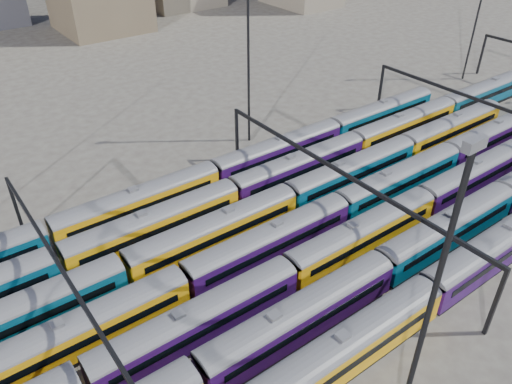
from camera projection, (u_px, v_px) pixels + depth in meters
ground at (266, 260)px, 54.44m from camera, size 500.00×500.00×0.00m
rake_0 at (428, 291)px, 46.59m from camera, size 128.69×3.14×5.29m
rake_1 at (197, 375)px, 39.00m from camera, size 127.51×3.11×5.24m
rake_2 at (289, 271)px, 49.09m from camera, size 124.71×3.04×5.12m
rake_3 at (184, 280)px, 47.96m from camera, size 125.16×3.05×5.14m
rake_4 at (215, 229)px, 54.59m from camera, size 106.11×3.11×5.24m
rake_5 at (154, 222)px, 55.57m from camera, size 148.44×3.10×5.22m
rake_6 at (48, 234)px, 53.87m from camera, size 127.31×3.10×5.23m
gantry_1 at (74, 294)px, 40.77m from camera, size 0.35×40.35×8.03m
gantry_2 at (338, 179)px, 55.65m from camera, size 0.35×40.35×8.03m
gantry_3 at (491, 112)px, 70.52m from camera, size 0.35×40.35×8.03m
mast_2 at (428, 314)px, 29.50m from camera, size 1.40×0.50×25.60m
mast_3 at (248, 52)px, 70.24m from camera, size 1.40×0.50×25.60m
mast_5 at (480, 6)px, 92.36m from camera, size 1.40×0.50×25.60m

